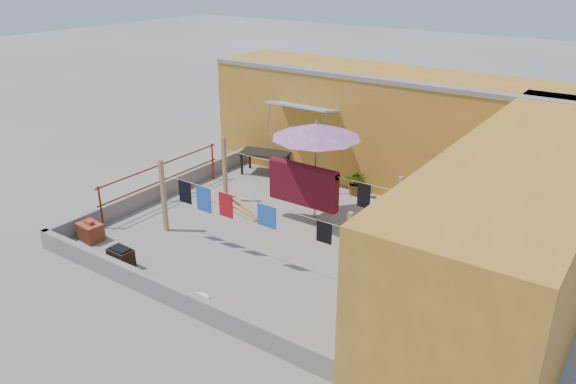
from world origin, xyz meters
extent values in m
plane|color=#9E998E|center=(0.00, 0.00, 0.00)|extent=(80.00, 80.00, 0.00)
cube|color=#C9812C|center=(0.50, 4.70, 1.60)|extent=(11.00, 2.40, 3.20)
cube|color=gray|center=(0.50, 3.65, 3.15)|extent=(11.00, 0.35, 0.12)
cube|color=#2D51B2|center=(-1.60, 3.15, 2.25)|extent=(2.00, 0.79, 0.22)
cylinder|color=gray|center=(-2.55, 2.78, 1.60)|extent=(0.03, 0.30, 1.28)
cylinder|color=gray|center=(-0.65, 2.78, 1.60)|extent=(0.03, 0.30, 1.28)
cube|color=#C9812C|center=(5.20, 0.00, 1.60)|extent=(2.40, 9.00, 3.20)
cube|color=gray|center=(0.00, -3.58, 0.22)|extent=(8.30, 0.16, 0.44)
cube|color=gray|center=(-4.08, 0.00, 0.22)|extent=(0.16, 7.30, 0.44)
cylinder|color=maroon|center=(-3.85, -2.20, 0.55)|extent=(0.05, 0.05, 1.10)
cylinder|color=maroon|center=(-3.85, -0.20, 0.55)|extent=(0.05, 0.05, 1.10)
cylinder|color=maroon|center=(-3.85, 1.80, 0.55)|extent=(0.05, 0.05, 1.10)
cylinder|color=maroon|center=(-3.85, -0.20, 1.05)|extent=(0.04, 4.20, 0.04)
cylinder|color=maroon|center=(-3.85, -0.20, 0.60)|extent=(0.04, 4.20, 0.04)
cube|color=tan|center=(-2.50, -1.40, 0.90)|extent=(0.09, 0.09, 1.80)
cube|color=tan|center=(2.50, -1.40, 0.90)|extent=(0.09, 0.09, 1.80)
cube|color=tan|center=(2.50, 0.80, 0.90)|extent=(0.09, 0.09, 1.80)
cube|color=tan|center=(-2.50, 0.80, 0.90)|extent=(0.09, 0.09, 1.80)
cylinder|color=silver|center=(0.00, -1.40, 1.45)|extent=(5.00, 0.01, 0.01)
cylinder|color=silver|center=(0.00, 0.80, 1.45)|extent=(5.00, 0.01, 0.01)
cube|color=#500D17|center=(0.01, 0.80, 1.01)|extent=(1.88, 0.22, 0.97)
cube|color=black|center=(1.65, 0.80, 1.16)|extent=(0.32, 0.02, 0.58)
cube|color=brown|center=(-0.41, 0.80, 1.19)|extent=(0.44, 0.02, 0.52)
cube|color=blue|center=(-1.20, -1.40, 1.15)|extent=(0.42, 0.02, 0.60)
cube|color=black|center=(-1.77, -1.40, 1.18)|extent=(0.37, 0.02, 0.54)
cube|color=red|center=(-0.55, -1.40, 1.17)|extent=(0.38, 0.02, 0.56)
cube|color=blue|center=(0.56, -1.40, 1.20)|extent=(0.47, 0.02, 0.49)
cube|color=black|center=(1.94, -1.40, 1.23)|extent=(0.34, 0.02, 0.44)
cylinder|color=gray|center=(0.14, 1.14, 0.03)|extent=(0.39, 0.39, 0.06)
cylinder|color=gray|center=(0.14, 1.14, 1.23)|extent=(0.05, 0.05, 2.47)
cone|color=#D975BE|center=(0.14, 1.14, 2.34)|extent=(2.23, 2.23, 0.34)
cylinder|color=gray|center=(0.14, 1.14, 2.53)|extent=(0.04, 0.04, 0.11)
cube|color=black|center=(-2.85, 3.04, 0.67)|extent=(1.62, 1.09, 0.06)
cube|color=black|center=(-3.40, 2.59, 0.32)|extent=(0.06, 0.06, 0.65)
cube|color=black|center=(-3.55, 3.16, 0.32)|extent=(0.06, 0.06, 0.65)
cube|color=black|center=(-2.15, 2.91, 0.32)|extent=(0.06, 0.06, 0.65)
cube|color=black|center=(-2.30, 3.49, 0.32)|extent=(0.06, 0.06, 0.65)
cube|color=#A74B26|center=(-3.58, -2.76, 0.21)|extent=(0.61, 0.47, 0.41)
cube|color=#A73F27|center=(-3.58, -2.76, 0.46)|extent=(0.27, 0.15, 0.08)
cube|color=tan|center=(-1.89, 0.39, 0.02)|extent=(1.77, 0.47, 0.04)
cube|color=tan|center=(-1.81, 0.51, 0.06)|extent=(1.74, 0.61, 0.04)
cube|color=tan|center=(-1.73, 0.63, 0.10)|extent=(1.68, 0.84, 0.04)
cube|color=black|center=(-1.97, -3.20, 0.22)|extent=(0.54, 0.37, 0.44)
cube|color=black|center=(-1.97, -3.20, 0.46)|extent=(0.45, 0.28, 0.04)
cylinder|color=white|center=(0.23, -3.20, 0.03)|extent=(0.41, 0.41, 0.05)
torus|color=white|center=(0.23, -3.20, 0.05)|extent=(0.44, 0.44, 0.04)
cylinder|color=white|center=(2.21, 0.13, 0.13)|extent=(0.20, 0.20, 0.27)
cylinder|color=white|center=(2.21, 0.13, 0.28)|extent=(0.05, 0.05, 0.04)
cylinder|color=white|center=(3.70, 2.22, 0.15)|extent=(0.22, 0.22, 0.30)
cylinder|color=white|center=(3.70, 2.22, 0.32)|extent=(0.06, 0.06, 0.05)
torus|color=#1A761D|center=(3.15, 2.83, 0.02)|extent=(0.47, 0.47, 0.03)
torus|color=#1A761D|center=(3.15, 2.83, 0.05)|extent=(0.39, 0.39, 0.03)
imported|color=#1F5418|center=(0.20, 3.20, 0.36)|extent=(0.78, 0.72, 0.72)
imported|color=#1F5418|center=(2.25, 2.06, 0.33)|extent=(0.49, 0.49, 0.67)
imported|color=#1F5418|center=(2.65, 1.46, 0.39)|extent=(0.46, 0.36, 0.78)
imported|color=#1F5418|center=(3.12, -1.18, 0.34)|extent=(0.48, 0.48, 0.68)
imported|color=#1F5418|center=(3.58, -1.34, 0.26)|extent=(0.59, 0.61, 0.53)
camera|label=1|loc=(6.89, -9.71, 6.13)|focal=35.00mm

